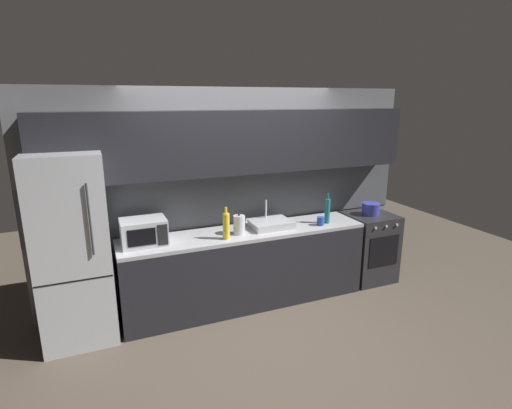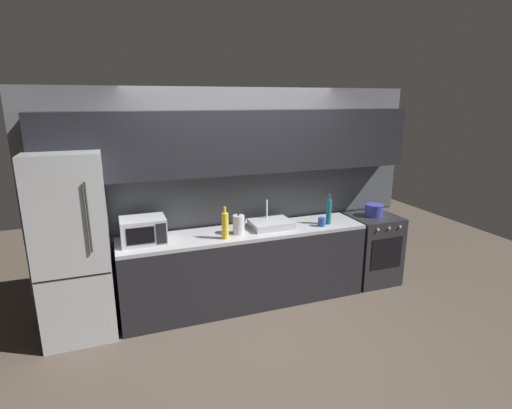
# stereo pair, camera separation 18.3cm
# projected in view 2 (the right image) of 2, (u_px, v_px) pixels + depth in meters

# --- Properties ---
(ground_plane) EXTENTS (10.00, 10.00, 0.00)m
(ground_plane) POSITION_uv_depth(u_px,v_px,m) (275.00, 343.00, 3.98)
(ground_plane) COLOR #4C4238
(back_wall) EXTENTS (4.59, 0.44, 2.50)m
(back_wall) POSITION_uv_depth(u_px,v_px,m) (237.00, 171.00, 4.66)
(back_wall) COLOR slate
(back_wall) RESTS_ON ground
(counter_run) EXTENTS (2.85, 0.60, 0.90)m
(counter_run) POSITION_uv_depth(u_px,v_px,m) (246.00, 267.00, 4.68)
(counter_run) COLOR black
(counter_run) RESTS_ON ground
(refrigerator) EXTENTS (0.68, 0.69, 1.90)m
(refrigerator) POSITION_uv_depth(u_px,v_px,m) (73.00, 247.00, 3.94)
(refrigerator) COLOR #ADAFB5
(refrigerator) RESTS_ON ground
(oven_range) EXTENTS (0.60, 0.62, 0.90)m
(oven_range) POSITION_uv_depth(u_px,v_px,m) (372.00, 248.00, 5.27)
(oven_range) COLOR #232326
(oven_range) RESTS_ON ground
(microwave) EXTENTS (0.46, 0.35, 0.27)m
(microwave) POSITION_uv_depth(u_px,v_px,m) (143.00, 230.00, 4.17)
(microwave) COLOR #A8AAAF
(microwave) RESTS_ON counter_run
(sink_basin) EXTENTS (0.48, 0.38, 0.30)m
(sink_basin) POSITION_uv_depth(u_px,v_px,m) (271.00, 224.00, 4.69)
(sink_basin) COLOR #ADAFB5
(sink_basin) RESTS_ON counter_run
(kettle) EXTENTS (0.17, 0.13, 0.24)m
(kettle) POSITION_uv_depth(u_px,v_px,m) (239.00, 225.00, 4.45)
(kettle) COLOR #B7BABF
(kettle) RESTS_ON counter_run
(wine_bottle_teal) EXTENTS (0.06, 0.06, 0.37)m
(wine_bottle_teal) POSITION_uv_depth(u_px,v_px,m) (329.00, 211.00, 4.78)
(wine_bottle_teal) COLOR #19666B
(wine_bottle_teal) RESTS_ON counter_run
(wine_bottle_yellow) EXTENTS (0.08, 0.08, 0.36)m
(wine_bottle_yellow) POSITION_uv_depth(u_px,v_px,m) (225.00, 225.00, 4.28)
(wine_bottle_yellow) COLOR gold
(wine_bottle_yellow) RESTS_ON counter_run
(mug_blue) EXTENTS (0.08, 0.08, 0.10)m
(mug_blue) POSITION_uv_depth(u_px,v_px,m) (321.00, 222.00, 4.73)
(mug_blue) COLOR #234299
(mug_blue) RESTS_ON counter_run
(cooking_pot) EXTENTS (0.23, 0.23, 0.16)m
(cooking_pot) POSITION_uv_depth(u_px,v_px,m) (374.00, 210.00, 5.13)
(cooking_pot) COLOR #333899
(cooking_pot) RESTS_ON oven_range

